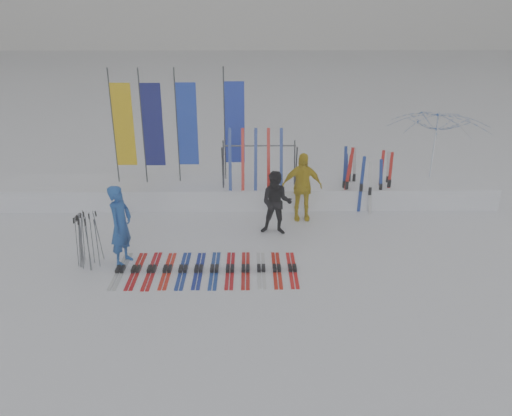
{
  "coord_description": "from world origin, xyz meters",
  "views": [
    {
      "loc": [
        0.06,
        -9.01,
        5.27
      ],
      "look_at": [
        0.2,
        1.6,
        1.0
      ],
      "focal_mm": 35.0,
      "sensor_mm": 36.0,
      "label": 1
    }
  ],
  "objects_px": {
    "tent_canopy": "(435,154)",
    "person_black": "(276,203)",
    "person_yellow": "(302,187)",
    "ski_row": "(206,269)",
    "ski_rack": "(259,160)",
    "person_blue": "(121,225)"
  },
  "relations": [
    {
      "from": "person_yellow",
      "to": "ski_row",
      "type": "distance_m",
      "value": 3.76
    },
    {
      "from": "ski_row",
      "to": "ski_rack",
      "type": "height_order",
      "value": "ski_rack"
    },
    {
      "from": "person_blue",
      "to": "tent_canopy",
      "type": "distance_m",
      "value": 9.13
    },
    {
      "from": "person_black",
      "to": "ski_rack",
      "type": "relative_size",
      "value": 0.79
    },
    {
      "from": "person_yellow",
      "to": "ski_row",
      "type": "height_order",
      "value": "person_yellow"
    },
    {
      "from": "tent_canopy",
      "to": "ski_rack",
      "type": "bearing_deg",
      "value": -171.98
    },
    {
      "from": "person_blue",
      "to": "ski_row",
      "type": "distance_m",
      "value": 2.08
    },
    {
      "from": "person_blue",
      "to": "person_black",
      "type": "relative_size",
      "value": 1.12
    },
    {
      "from": "tent_canopy",
      "to": "ski_row",
      "type": "bearing_deg",
      "value": -144.96
    },
    {
      "from": "person_black",
      "to": "ski_row",
      "type": "height_order",
      "value": "person_black"
    },
    {
      "from": "person_yellow",
      "to": "ski_rack",
      "type": "bearing_deg",
      "value": 139.46
    },
    {
      "from": "tent_canopy",
      "to": "ski_row",
      "type": "relative_size",
      "value": 0.75
    },
    {
      "from": "person_black",
      "to": "person_yellow",
      "type": "height_order",
      "value": "person_yellow"
    },
    {
      "from": "person_black",
      "to": "ski_rack",
      "type": "height_order",
      "value": "ski_rack"
    },
    {
      "from": "person_yellow",
      "to": "tent_canopy",
      "type": "bearing_deg",
      "value": 20.2
    },
    {
      "from": "person_black",
      "to": "ski_row",
      "type": "xyz_separation_m",
      "value": [
        -1.6,
        -1.92,
        -0.77
      ]
    },
    {
      "from": "person_black",
      "to": "person_blue",
      "type": "bearing_deg",
      "value": -147.47
    },
    {
      "from": "person_yellow",
      "to": "ski_rack",
      "type": "relative_size",
      "value": 0.89
    },
    {
      "from": "person_yellow",
      "to": "ski_rack",
      "type": "xyz_separation_m",
      "value": [
        -1.1,
        0.89,
        0.47
      ]
    },
    {
      "from": "person_blue",
      "to": "ski_rack",
      "type": "relative_size",
      "value": 0.88
    },
    {
      "from": "tent_canopy",
      "to": "person_black",
      "type": "bearing_deg",
      "value": -151.91
    },
    {
      "from": "person_blue",
      "to": "person_yellow",
      "type": "bearing_deg",
      "value": -43.81
    }
  ]
}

